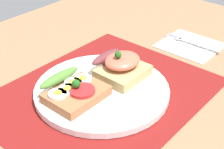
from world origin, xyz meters
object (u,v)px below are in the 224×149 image
at_px(sandwich_salmon, 121,66).
at_px(fork, 191,42).
at_px(plate, 102,90).
at_px(napkin, 190,45).
at_px(sandwich_egg_tomato, 73,90).

bearing_deg(sandwich_salmon, fork, -6.44).
distance_m(plate, napkin, 0.29).
relative_size(plate, sandwich_egg_tomato, 2.46).
xyz_separation_m(napkin, fork, (0.01, 0.00, 0.00)).
bearing_deg(plate, fork, -5.17).
distance_m(plate, sandwich_salmon, 0.06).
xyz_separation_m(plate, sandwich_salmon, (0.06, 0.00, 0.03)).
relative_size(plate, sandwich_salmon, 2.70).
distance_m(plate, fork, 0.30).
distance_m(sandwich_salmon, napkin, 0.24).
xyz_separation_m(plate, fork, (0.30, -0.03, -0.00)).
bearing_deg(napkin, sandwich_salmon, 173.04).
bearing_deg(sandwich_salmon, sandwich_egg_tomato, 170.41).
height_order(sandwich_egg_tomato, sandwich_salmon, sandwich_salmon).
xyz_separation_m(sandwich_egg_tomato, napkin, (0.35, -0.05, -0.03)).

